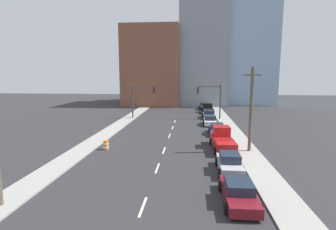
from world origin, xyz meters
TOP-DOWN VIEW (x-y plane):
  - sidewalk_left at (-8.41, 46.19)m, footprint 2.40×92.38m
  - sidewalk_right at (8.41, 46.19)m, footprint 2.40×92.38m
  - lane_stripe_at_8m at (0.00, 7.85)m, footprint 0.16×2.40m
  - lane_stripe_at_14m at (0.00, 14.36)m, footprint 0.16×2.40m
  - lane_stripe_at_20m at (0.00, 19.57)m, footprint 0.16×2.40m
  - lane_stripe_at_26m at (0.00, 26.25)m, footprint 0.16×2.40m
  - lane_stripe_at_32m at (0.00, 31.50)m, footprint 0.16×2.40m
  - lane_stripe_at_37m at (0.00, 36.87)m, footprint 0.16×2.40m
  - building_brick_left at (-7.48, 63.28)m, footprint 14.00×16.00m
  - building_office_center at (5.54, 67.28)m, footprint 12.00×20.00m
  - building_glass_right at (17.80, 71.28)m, footprint 13.00×20.00m
  - traffic_signal_left at (-6.61, 39.58)m, footprint 4.18×0.35m
  - traffic_signal_right at (6.54, 39.58)m, footprint 4.18×0.35m
  - utility_pole_right_mid at (8.63, 19.89)m, footprint 1.60×0.32m
  - traffic_barrel at (-6.05, 19.36)m, footprint 0.56×0.56m
  - sedan_maroon at (5.70, 8.95)m, footprint 2.10×4.74m
  - sedan_silver at (5.88, 14.13)m, footprint 2.01×4.36m
  - pickup_truck_red at (6.03, 20.83)m, footprint 2.42×6.16m
  - sedan_blue at (6.15, 27.75)m, footprint 2.15×4.63m
  - sedan_white at (5.66, 34.14)m, footprint 2.18×4.24m
  - sedan_gray at (5.85, 40.65)m, footprint 2.34×4.52m
  - pickup_truck_black at (6.11, 47.60)m, footprint 2.40×5.44m
  - sedan_green at (5.57, 53.32)m, footprint 2.21×4.81m

SIDE VIEW (x-z plane):
  - lane_stripe_at_8m at x=0.00m, z-range 0.00..0.01m
  - lane_stripe_at_14m at x=0.00m, z-range 0.00..0.01m
  - lane_stripe_at_20m at x=0.00m, z-range 0.00..0.01m
  - lane_stripe_at_26m at x=0.00m, z-range 0.00..0.01m
  - lane_stripe_at_32m at x=0.00m, z-range 0.00..0.01m
  - lane_stripe_at_37m at x=0.00m, z-range 0.00..0.01m
  - sidewalk_left at x=-8.41m, z-range 0.00..0.12m
  - sidewalk_right at x=8.41m, z-range 0.00..0.12m
  - traffic_barrel at x=-6.05m, z-range 0.00..0.95m
  - sedan_maroon at x=5.70m, z-range -0.05..1.31m
  - sedan_blue at x=6.15m, z-range -0.06..1.35m
  - sedan_white at x=5.66m, z-range -0.06..1.38m
  - sedan_gray at x=5.85m, z-range -0.06..1.39m
  - sedan_silver at x=5.88m, z-range -0.07..1.44m
  - sedan_green at x=5.57m, z-range -0.08..1.46m
  - pickup_truck_black at x=6.11m, z-range -0.17..1.75m
  - pickup_truck_red at x=6.03m, z-range -0.22..2.06m
  - traffic_signal_left at x=-6.61m, z-range 0.90..7.04m
  - traffic_signal_right at x=6.54m, z-range 0.90..7.04m
  - utility_pole_right_mid at x=8.63m, z-range 0.12..8.62m
  - building_brick_left at x=-7.48m, z-range 0.00..19.72m
  - building_office_center at x=5.54m, z-range 0.00..30.88m
  - building_glass_right at x=17.80m, z-range 0.00..39.53m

